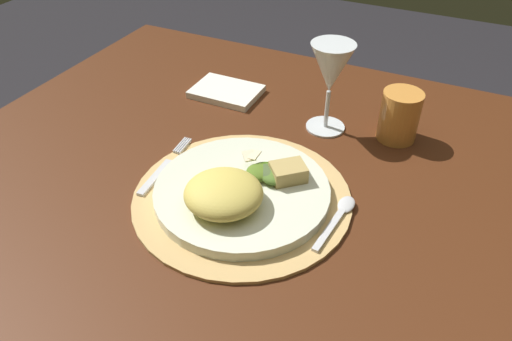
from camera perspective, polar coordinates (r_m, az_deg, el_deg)
name	(u,v)px	position (r m, az deg, el deg)	size (l,w,h in m)	color
dining_table	(280,242)	(0.90, 2.88, -8.32)	(1.19, 0.91, 0.74)	#4B2410
placemat	(242,197)	(0.76, -1.63, -3.12)	(0.34, 0.34, 0.01)	tan
dinner_plate	(242,191)	(0.75, -1.65, -2.45)	(0.27, 0.27, 0.02)	silver
pasta_serving	(224,193)	(0.70, -3.81, -2.68)	(0.11, 0.11, 0.04)	#DCC257
salad_greens	(266,172)	(0.76, 1.19, -0.23)	(0.09, 0.07, 0.02)	#455831
bread_piece	(288,172)	(0.75, 3.79, -0.20)	(0.05, 0.04, 0.03)	tan
fork	(163,168)	(0.82, -10.82, 0.28)	(0.03, 0.16, 0.00)	silver
spoon	(340,214)	(0.73, 9.80, -4.99)	(0.03, 0.13, 0.01)	silver
napkin	(226,92)	(1.03, -3.49, 9.19)	(0.14, 0.10, 0.01)	white
wine_glass	(331,71)	(0.87, 8.75, 11.42)	(0.08, 0.08, 0.17)	silver
amber_tumbler	(399,116)	(0.90, 16.42, 6.14)	(0.07, 0.07, 0.09)	orange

